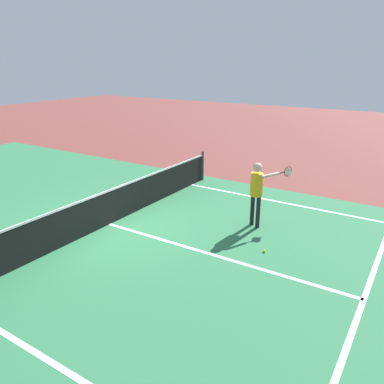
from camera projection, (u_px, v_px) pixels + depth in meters
The scene contains 8 objects.
ground_plane at pixel (109, 224), 10.27m from camera, with size 60.00×60.00×0.00m, color brown.
court_surface_inbounds at pixel (109, 224), 10.27m from camera, with size 10.62×24.40×0.00m, color #2D7247.
line_sideline_right at pixel (372, 220), 10.52m from camera, with size 0.10×11.89×0.01m, color white.
line_service_near at pixel (364, 300), 7.01m from camera, with size 8.22×0.10×0.01m, color white.
line_center_service at pixel (213, 255), 8.64m from camera, with size 0.10×6.40×0.01m, color white.
net at pixel (108, 207), 10.11m from camera, with size 9.82×0.09×1.07m.
player_near at pixel (257, 187), 9.83m from camera, with size 1.07×0.85×1.73m.
tennis_ball_mid_court at pixel (264, 251), 8.75m from camera, with size 0.07×0.07×0.07m, color #CCE033.
Camera 1 is at (-6.75, -6.95, 4.16)m, focal length 35.65 mm.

